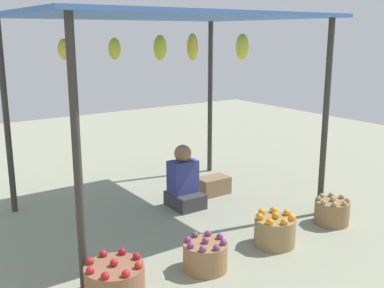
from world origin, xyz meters
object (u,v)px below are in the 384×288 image
object	(u,v)px
vendor_person	(184,183)
basket_potatoes	(332,212)
basket_purple_onions	(205,255)
wooden_crate_near_vendor	(213,186)
basket_oranges	(275,230)
basket_red_apples	(115,280)

from	to	relation	value
vendor_person	basket_potatoes	size ratio (longest dim) A/B	2.02
basket_purple_onions	basket_potatoes	distance (m)	1.79
basket_purple_onions	vendor_person	bearing A→B (deg)	62.98
vendor_person	wooden_crate_near_vendor	distance (m)	0.62
basket_oranges	basket_red_apples	bearing A→B (deg)	177.80
vendor_person	basket_red_apples	world-z (taller)	vendor_person
basket_oranges	wooden_crate_near_vendor	size ratio (longest dim) A/B	0.98
basket_red_apples	wooden_crate_near_vendor	world-z (taller)	basket_red_apples
basket_purple_onions	basket_red_apples	bearing A→B (deg)	175.48
basket_potatoes	wooden_crate_near_vendor	bearing A→B (deg)	107.58
basket_oranges	wooden_crate_near_vendor	distance (m)	1.64
vendor_person	wooden_crate_near_vendor	bearing A→B (deg)	15.23
basket_oranges	basket_potatoes	distance (m)	0.92
vendor_person	basket_purple_onions	distance (m)	1.61
basket_red_apples	basket_purple_onions	bearing A→B (deg)	-4.52
wooden_crate_near_vendor	vendor_person	bearing A→B (deg)	-164.77
basket_oranges	basket_purple_onions	bearing A→B (deg)	-179.91
vendor_person	basket_oranges	size ratio (longest dim) A/B	1.87
basket_red_apples	basket_oranges	world-z (taller)	basket_oranges
basket_red_apples	basket_potatoes	size ratio (longest dim) A/B	1.28
basket_purple_onions	basket_oranges	distance (m)	0.88
basket_red_apples	basket_potatoes	world-z (taller)	basket_red_apples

